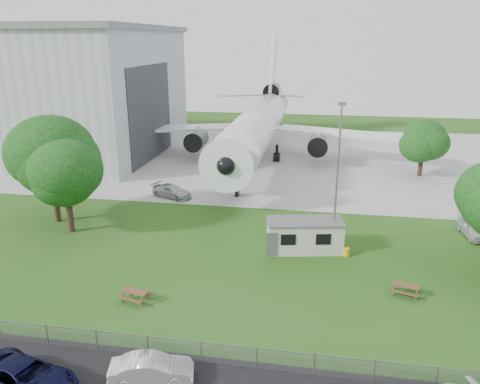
% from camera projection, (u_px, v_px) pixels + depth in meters
% --- Properties ---
extents(ground, '(160.00, 160.00, 0.00)m').
position_uv_depth(ground, '(220.00, 277.00, 34.32)').
color(ground, '#396624').
extents(concrete_apron, '(120.00, 46.00, 0.03)m').
position_uv_depth(concrete_apron, '(273.00, 156.00, 69.91)').
color(concrete_apron, '#B7B7B2').
rests_on(concrete_apron, ground).
extents(hangar, '(43.00, 31.00, 18.55)m').
position_uv_depth(hangar, '(25.00, 89.00, 71.22)').
color(hangar, '#B2B7BC').
rests_on(hangar, ground).
extents(airliner, '(46.36, 47.73, 17.69)m').
position_uv_depth(airliner, '(259.00, 123.00, 66.59)').
color(airliner, white).
rests_on(airliner, ground).
extents(site_cabin, '(6.95, 3.86, 2.62)m').
position_uv_depth(site_cabin, '(305.00, 235.00, 38.32)').
color(site_cabin, beige).
rests_on(site_cabin, ground).
extents(picnic_west, '(2.11, 1.89, 0.76)m').
position_uv_depth(picnic_west, '(136.00, 301.00, 31.17)').
color(picnic_west, brown).
rests_on(picnic_west, ground).
extents(picnic_east, '(2.14, 1.94, 0.76)m').
position_uv_depth(picnic_east, '(405.00, 295.00, 31.94)').
color(picnic_east, brown).
rests_on(picnic_east, ground).
extents(fence, '(58.00, 0.04, 1.30)m').
position_uv_depth(fence, '(184.00, 360.00, 25.42)').
color(fence, gray).
rests_on(fence, ground).
extents(lamp_mast, '(0.16, 0.16, 12.00)m').
position_uv_depth(lamp_mast, '(337.00, 180.00, 36.94)').
color(lamp_mast, slate).
rests_on(lamp_mast, ground).
extents(tree_west_big, '(8.40, 8.40, 10.41)m').
position_uv_depth(tree_west_big, '(50.00, 158.00, 42.96)').
color(tree_west_big, '#382619').
rests_on(tree_west_big, ground).
extents(tree_west_small, '(6.47, 6.47, 8.47)m').
position_uv_depth(tree_west_small, '(65.00, 176.00, 40.87)').
color(tree_west_small, '#382619').
rests_on(tree_west_small, ground).
extents(tree_far_apron, '(5.24, 5.24, 7.07)m').
position_uv_depth(tree_far_apron, '(423.00, 142.00, 58.29)').
color(tree_far_apron, '#382619').
rests_on(tree_far_apron, ground).
extents(car_centre_sedan, '(4.47, 2.47, 1.39)m').
position_uv_depth(car_centre_sedan, '(151.00, 370.00, 23.64)').
color(car_centre_sedan, silver).
rests_on(car_centre_sedan, ground).
extents(car_west_estate, '(5.98, 3.87, 1.53)m').
position_uv_depth(car_west_estate, '(25.00, 378.00, 22.98)').
color(car_west_estate, black).
rests_on(car_west_estate, ground).
extents(car_ne_hatch, '(2.17, 4.40, 1.44)m').
position_uv_depth(car_ne_hatch, '(474.00, 229.00, 41.18)').
color(car_ne_hatch, silver).
rests_on(car_ne_hatch, ground).
extents(car_apron_van, '(5.09, 3.53, 1.37)m').
position_uv_depth(car_apron_van, '(172.00, 191.00, 51.43)').
color(car_apron_van, '#B3B5BB').
rests_on(car_apron_van, ground).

